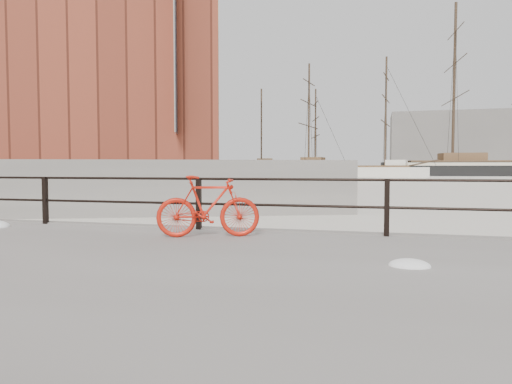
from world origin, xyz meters
The scene contains 16 objects.
ground centered at (0.00, 0.00, 0.00)m, with size 400.00×400.00×0.00m, color white.
promenade centered at (0.00, -4.00, 0.17)m, with size 36.00×8.00×0.35m, color gray.
far_quay centered at (-40.00, 72.00, 0.90)m, with size 24.00×150.00×1.80m, color gray.
guardrail centered at (0.00, -0.15, 0.85)m, with size 28.00×0.10×1.00m, color black, non-canonical shape.
bicycle centered at (-2.97, -1.04, 0.88)m, with size 1.76×0.26×1.06m, color red.
snow_mounds centered at (1.13, -1.76, 0.49)m, with size 26.83×2.30×0.31m.
schooner_mid centered at (-5.43, 73.02, 0.00)m, with size 29.47×12.47×21.14m, color white, non-canonical shape.
schooner_left centered at (-16.33, 76.65, 0.00)m, with size 22.45×10.21×17.24m, color beige, non-canonical shape.
workboat_near centered at (-24.30, 25.20, 0.00)m, with size 10.60×3.53×7.00m, color black, non-canonical shape.
workboat_far centered at (-27.56, 45.24, 0.00)m, with size 11.15×3.85×7.00m, color black, non-canonical shape.
apartment_terracotta centered at (-21.25, 20.26, 11.90)m, with size 20.00×15.00×20.20m, color brown.
apartment_mustard centered at (-29.49, 40.65, 12.90)m, with size 22.00×15.00×22.20m, color gold.
apartment_cream centered at (-38.11, 61.98, 12.40)m, with size 20.00×15.00×21.20m, color beige.
apartment_grey centered at (-46.35, 82.38, 13.40)m, with size 22.00×15.00×23.20m, color gray.
apartment_brick centered at (-54.97, 103.70, 12.40)m, with size 24.00×15.00×21.20m, color brown.
industrial_west centered at (20.00, 140.00, 9.00)m, with size 32.00×18.00×18.00m, color gray.
Camera 1 is at (-0.18, -8.36, 1.53)m, focal length 32.00 mm.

